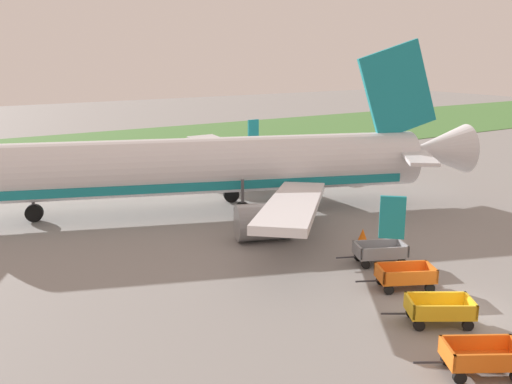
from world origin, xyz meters
The scene contains 9 objects.
ground_plane centered at (0.00, 0.00, 0.00)m, with size 220.00×220.00×0.00m, color gray.
grass_strip centered at (0.00, 48.00, 0.03)m, with size 220.00×28.00×0.06m, color #477A38.
airplane centered at (-0.64, 18.87, 3.05)m, with size 36.29×29.57×11.34m.
baggage_cart_second_in_row centered at (-3.05, -3.62, 0.60)m, with size 3.42×2.49×1.07m.
baggage_cart_third_in_row centered at (-1.33, -0.44, 0.60)m, with size 3.38×2.55×1.07m.
baggage_cart_fourth_in_row centered at (0.18, 2.73, 0.60)m, with size 3.50×2.37×1.07m.
baggage_cart_far_end centered at (1.51, 5.64, 0.60)m, with size 3.54×2.29×1.07m.
traffic_cone_near_plane centered at (2.93, 6.36, 0.32)m, with size 0.48×0.48×0.63m, color orange.
traffic_cone_mid_apron centered at (3.35, 8.83, 0.35)m, with size 0.54×0.54×0.71m, color orange.
Camera 1 is at (-18.69, -13.95, 10.42)m, focal length 40.34 mm.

